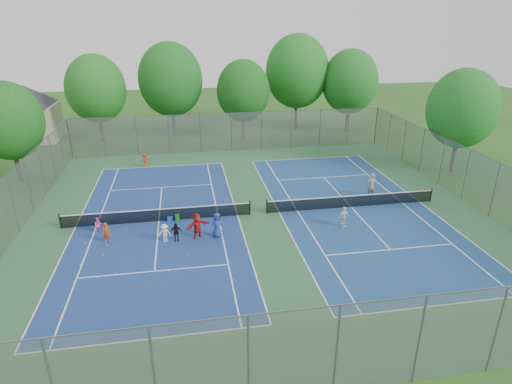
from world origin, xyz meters
TOP-DOWN VIEW (x-y plane):
  - ground at (0.00, 0.00)m, footprint 120.00×120.00m
  - court_pad at (0.00, 0.00)m, footprint 32.00×32.00m
  - court_left at (-7.00, 0.00)m, footprint 10.97×23.77m
  - court_right at (7.00, 0.00)m, footprint 10.97×23.77m
  - net_left at (-7.00, 0.00)m, footprint 12.87×0.10m
  - net_right at (7.00, 0.00)m, footprint 12.87×0.10m
  - fence_north at (0.00, 16.00)m, footprint 32.00×0.10m
  - fence_south at (0.00, -16.00)m, footprint 32.00×0.10m
  - fence_west at (-16.00, 0.00)m, footprint 0.10×32.00m
  - fence_east at (16.00, 0.00)m, footprint 0.10×32.00m
  - house at (-22.00, 24.00)m, footprint 11.03×11.03m
  - tree_nw at (-14.00, 22.00)m, footprint 6.40×6.40m
  - tree_nl at (-6.00, 23.00)m, footprint 7.20×7.20m
  - tree_nc at (2.00, 21.00)m, footprint 6.00×6.00m
  - tree_nr at (9.00, 24.00)m, footprint 7.60×7.60m
  - tree_ne at (15.00, 22.00)m, footprint 6.60×6.60m
  - tree_side_w at (-19.00, 10.00)m, footprint 5.60×5.60m
  - tree_side_e at (19.00, 6.00)m, footprint 6.00×6.00m
  - ball_crate at (-6.24, 0.02)m, footprint 0.46×0.46m
  - ball_hopper at (-5.72, -0.21)m, footprint 0.28×0.28m
  - student_a at (-10.04, -2.47)m, footprint 0.52×0.38m
  - student_b at (-10.77, -1.05)m, footprint 0.62×0.54m
  - student_c at (-6.48, -3.05)m, footprint 0.83×0.52m
  - student_d at (-5.79, -3.03)m, footprint 0.73×0.31m
  - student_e at (-3.18, -2.95)m, footprint 0.91×0.70m
  - student_f at (-4.44, -2.86)m, footprint 1.62×1.15m
  - child_far_baseline at (-8.70, 12.22)m, footprint 0.93×0.67m
  - instructor at (9.17, 1.56)m, footprint 0.80×0.59m
  - teen_court_b at (5.24, -2.98)m, footprint 0.93×0.66m
  - tennis_ball_0 at (-11.17, -5.08)m, footprint 0.07×0.07m
  - tennis_ball_1 at (-5.09, -5.05)m, footprint 0.07×0.07m
  - tennis_ball_2 at (-6.24, -6.55)m, footprint 0.07×0.07m
  - tennis_ball_3 at (-2.86, -2.95)m, footprint 0.07×0.07m
  - tennis_ball_4 at (-11.19, -6.77)m, footprint 0.07×0.07m
  - tennis_ball_5 at (-9.10, -6.34)m, footprint 0.07×0.07m
  - tennis_ball_6 at (-10.02, -2.98)m, footprint 0.07×0.07m
  - tennis_ball_7 at (-11.42, -2.46)m, footprint 0.07×0.07m
  - tennis_ball_8 at (-10.01, -6.58)m, footprint 0.07×0.07m
  - tennis_ball_9 at (-10.10, -4.15)m, footprint 0.07×0.07m

SIDE VIEW (x-z plane):
  - ground at x=0.00m, z-range 0.00..0.00m
  - court_pad at x=0.00m, z-range 0.00..0.01m
  - court_left at x=-7.00m, z-range 0.01..0.02m
  - court_right at x=7.00m, z-range 0.01..0.02m
  - tennis_ball_0 at x=-11.17m, z-range 0.00..0.07m
  - tennis_ball_1 at x=-5.09m, z-range 0.00..0.07m
  - tennis_ball_2 at x=-6.24m, z-range 0.00..0.07m
  - tennis_ball_3 at x=-2.86m, z-range 0.00..0.07m
  - tennis_ball_4 at x=-11.19m, z-range 0.00..0.07m
  - tennis_ball_5 at x=-9.10m, z-range 0.00..0.07m
  - tennis_ball_6 at x=-10.02m, z-range 0.00..0.07m
  - tennis_ball_7 at x=-11.42m, z-range 0.00..0.07m
  - tennis_ball_8 at x=-10.01m, z-range 0.00..0.07m
  - tennis_ball_9 at x=-10.10m, z-range 0.00..0.07m
  - ball_crate at x=-6.24m, z-range 0.00..0.33m
  - ball_hopper at x=-5.72m, z-range 0.00..0.50m
  - net_left at x=-7.00m, z-range 0.00..0.91m
  - net_right at x=7.00m, z-range 0.00..0.91m
  - student_b at x=-10.77m, z-range 0.00..1.08m
  - student_c at x=-6.48m, z-range 0.00..1.22m
  - student_d at x=-5.79m, z-range 0.00..1.24m
  - child_far_baseline at x=-8.70m, z-range 0.00..1.30m
  - student_a at x=-10.04m, z-range 0.00..1.33m
  - teen_court_b at x=5.24m, z-range 0.00..1.47m
  - student_e at x=-3.18m, z-range 0.00..1.66m
  - student_f at x=-4.44m, z-range 0.00..1.69m
  - instructor at x=9.17m, z-range 0.00..2.01m
  - fence_north at x=0.00m, z-range 0.00..4.00m
  - fence_south at x=0.00m, z-range 0.00..4.00m
  - fence_west at x=-16.00m, z-range 0.00..4.00m
  - fence_east at x=16.00m, z-range 0.00..4.00m
  - house at x=-22.00m, z-range 0.56..7.86m
  - tree_side_w at x=-19.00m, z-range 1.01..9.48m
  - tree_nc at x=2.00m, z-range 0.97..9.82m
  - tree_side_e at x=19.00m, z-range 1.14..10.34m
  - tree_nw at x=-14.00m, z-range 1.10..10.68m
  - tree_ne at x=15.00m, z-range 1.08..10.85m
  - tree_nl at x=-6.00m, z-range 1.20..11.89m
  - tree_nr at x=9.00m, z-range 1.33..12.75m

